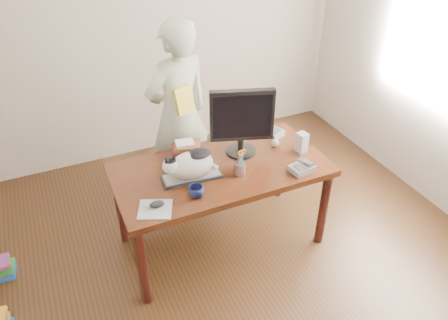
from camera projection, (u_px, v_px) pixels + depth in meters
room at (264, 137)px, 2.47m from camera, size 4.50×4.50×4.50m
desk at (217, 178)px, 3.41m from camera, size 1.60×0.80×0.75m
keyboard at (192, 176)px, 3.15m from camera, size 0.44×0.19×0.03m
cat at (190, 164)px, 3.08m from camera, size 0.42×0.22×0.24m
monitor at (242, 119)px, 3.25m from camera, size 0.47×0.30×0.54m
pen_cup at (240, 167)px, 3.17m from camera, size 0.09×0.09×0.21m
mousepad at (155, 209)px, 2.87m from camera, size 0.28×0.27×0.00m
mouse at (157, 204)px, 2.88m from camera, size 0.12×0.10×0.04m
coffee_mug at (196, 192)px, 2.96m from camera, size 0.15×0.15×0.09m
phone at (302, 167)px, 3.22m from camera, size 0.19×0.17×0.08m
speaker at (302, 142)px, 3.40m from camera, size 0.09×0.09×0.16m
baseball at (275, 143)px, 3.49m from camera, size 0.07×0.07×0.07m
book_stack at (187, 147)px, 3.43m from camera, size 0.25×0.22×0.08m
calculator at (272, 132)px, 3.65m from camera, size 0.19×0.21×0.05m
person at (179, 114)px, 3.77m from camera, size 0.69×0.54×1.67m
held_book at (184, 100)px, 3.52m from camera, size 0.18×0.13×0.22m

